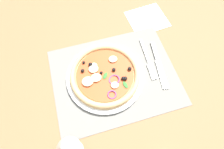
% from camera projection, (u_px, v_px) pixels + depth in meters
% --- Properties ---
extents(ground_plane, '(1.90, 1.40, 0.02)m').
position_uv_depth(ground_plane, '(115.00, 78.00, 0.66)').
color(ground_plane, olive).
extents(placemat, '(0.45, 0.35, 0.00)m').
position_uv_depth(placemat, '(115.00, 77.00, 0.65)').
color(placemat, slate).
rests_on(placemat, ground_plane).
extents(plate, '(0.28, 0.28, 0.01)m').
position_uv_depth(plate, '(105.00, 76.00, 0.64)').
color(plate, white).
rests_on(plate, placemat).
extents(pizza, '(0.25, 0.25, 0.03)m').
position_uv_depth(pizza, '(105.00, 75.00, 0.62)').
color(pizza, tan).
rests_on(pizza, plate).
extents(fork, '(0.03, 0.18, 0.00)m').
position_uv_depth(fork, '(148.00, 61.00, 0.67)').
color(fork, silver).
rests_on(fork, placemat).
extents(knife, '(0.04, 0.20, 0.01)m').
position_uv_depth(knife, '(159.00, 65.00, 0.66)').
color(knife, silver).
rests_on(knife, placemat).
extents(wine_glass, '(0.07, 0.07, 0.15)m').
position_uv_depth(wine_glass, '(66.00, 149.00, 0.45)').
color(wine_glass, silver).
rests_on(wine_glass, ground_plane).
extents(napkin, '(0.17, 0.16, 0.00)m').
position_uv_depth(napkin, '(147.00, 19.00, 0.77)').
color(napkin, white).
rests_on(napkin, ground_plane).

